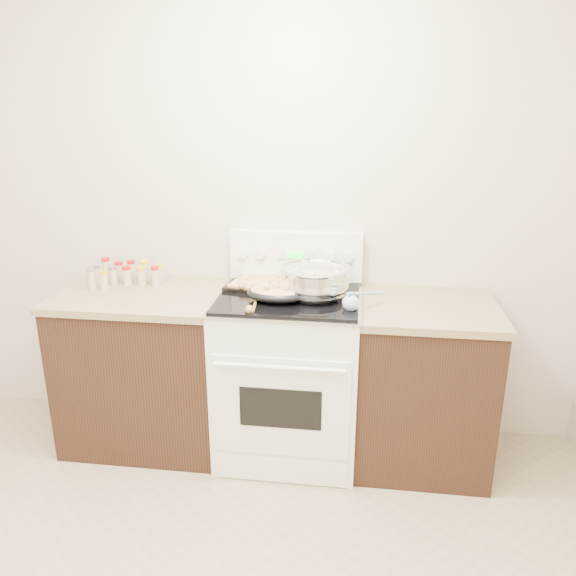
# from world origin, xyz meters

# --- Properties ---
(room_shell) EXTENTS (4.10, 3.60, 2.75)m
(room_shell) POSITION_xyz_m (0.00, 0.00, 1.70)
(room_shell) COLOR beige
(room_shell) RESTS_ON ground
(counter_left) EXTENTS (0.93, 0.67, 0.92)m
(counter_left) POSITION_xyz_m (-0.48, 1.43, 0.46)
(counter_left) COLOR black
(counter_left) RESTS_ON ground
(counter_right) EXTENTS (0.73, 0.67, 0.92)m
(counter_right) POSITION_xyz_m (1.08, 1.43, 0.46)
(counter_right) COLOR black
(counter_right) RESTS_ON ground
(kitchen_range) EXTENTS (0.78, 0.73, 1.22)m
(kitchen_range) POSITION_xyz_m (0.35, 1.42, 0.49)
(kitchen_range) COLOR white
(kitchen_range) RESTS_ON ground
(mixing_bowl) EXTENTS (0.41, 0.41, 0.22)m
(mixing_bowl) POSITION_xyz_m (0.49, 1.41, 1.03)
(mixing_bowl) COLOR silver
(mixing_bowl) RESTS_ON kitchen_range
(roasting_pan) EXTENTS (0.33, 0.23, 0.11)m
(roasting_pan) POSITION_xyz_m (0.30, 1.33, 0.99)
(roasting_pan) COLOR black
(roasting_pan) RESTS_ON kitchen_range
(baking_sheet) EXTENTS (0.50, 0.39, 0.06)m
(baking_sheet) POSITION_xyz_m (0.22, 1.54, 0.96)
(baking_sheet) COLOR black
(baking_sheet) RESTS_ON kitchen_range
(wooden_spoon) EXTENTS (0.05, 0.25, 0.04)m
(wooden_spoon) POSITION_xyz_m (0.19, 1.18, 0.95)
(wooden_spoon) COLOR #A07B49
(wooden_spoon) RESTS_ON kitchen_range
(blue_ladle) EXTENTS (0.21, 0.23, 0.11)m
(blue_ladle) POSITION_xyz_m (0.69, 1.26, 0.98)
(blue_ladle) COLOR #82AEC2
(blue_ladle) RESTS_ON kitchen_range
(spice_jars) EXTENTS (0.40, 0.23, 0.13)m
(spice_jars) POSITION_xyz_m (-0.63, 1.56, 0.98)
(spice_jars) COLOR #BFB28C
(spice_jars) RESTS_ON counter_left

